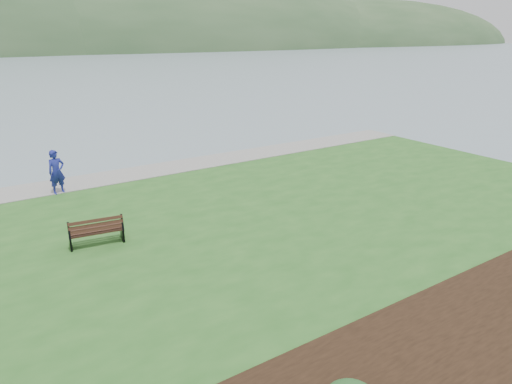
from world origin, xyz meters
The scene contains 6 objects.
ground centered at (0.00, 0.00, 0.00)m, with size 600.00×600.00×0.00m, color slate.
lawn centered at (0.00, -2.00, 0.20)m, with size 34.00×20.00×0.40m, color #26581F.
shoreline_path centered at (0.00, 6.90, 0.42)m, with size 34.00×2.20×0.03m, color gray.
far_hillside centered at (20.00, 170.00, 0.00)m, with size 580.00×80.00×38.00m, color #2E4D2B, non-canonical shape.
park_bench centered at (-3.88, -0.07, 0.91)m, with size 1.73×0.90×1.02m.
person centered at (-3.88, 5.93, 1.50)m, with size 0.80×0.55×2.20m, color navy.
Camera 1 is at (-6.89, -13.96, 6.88)m, focal length 32.00 mm.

